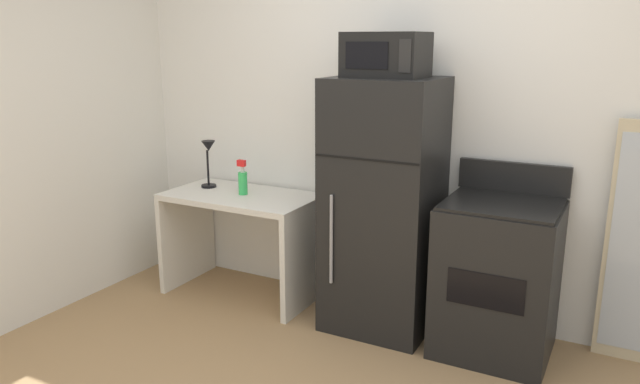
# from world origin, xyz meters

# --- Properties ---
(wall_back_white) EXTENTS (5.00, 0.10, 2.60)m
(wall_back_white) POSITION_xyz_m (0.00, 1.70, 1.30)
(wall_back_white) COLOR white
(wall_back_white) RESTS_ON ground
(desk) EXTENTS (1.08, 0.61, 0.75)m
(desk) POSITION_xyz_m (-1.18, 1.33, 0.52)
(desk) COLOR silver
(desk) RESTS_ON ground
(desk_lamp) EXTENTS (0.14, 0.12, 0.35)m
(desk_lamp) POSITION_xyz_m (-1.49, 1.37, 0.99)
(desk_lamp) COLOR black
(desk_lamp) RESTS_ON desk
(spray_bottle) EXTENTS (0.06, 0.06, 0.25)m
(spray_bottle) POSITION_xyz_m (-1.17, 1.33, 0.85)
(spray_bottle) COLOR green
(spray_bottle) RESTS_ON desk
(refrigerator) EXTENTS (0.65, 0.61, 1.60)m
(refrigerator) POSITION_xyz_m (-0.10, 1.34, 0.80)
(refrigerator) COLOR black
(refrigerator) RESTS_ON ground
(microwave) EXTENTS (0.46, 0.35, 0.26)m
(microwave) POSITION_xyz_m (-0.10, 1.31, 1.73)
(microwave) COLOR black
(microwave) RESTS_ON refrigerator
(oven_range) EXTENTS (0.65, 0.61, 1.10)m
(oven_range) POSITION_xyz_m (0.62, 1.33, 0.47)
(oven_range) COLOR black
(oven_range) RESTS_ON ground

